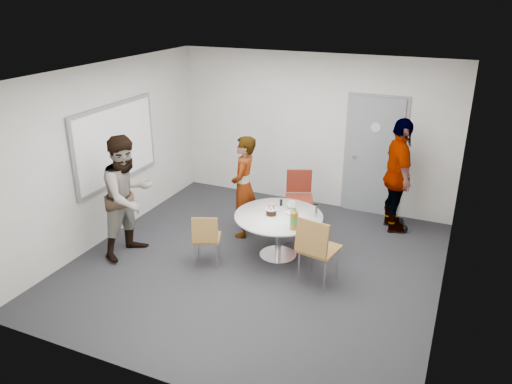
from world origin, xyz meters
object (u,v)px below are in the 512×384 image
at_px(person_main, 244,187).
at_px(person_right, 398,176).
at_px(chair_near_left, 206,236).
at_px(person_left, 128,196).
at_px(chair_far, 299,192).
at_px(table, 280,221).
at_px(chair_near_right, 316,245).
at_px(whiteboard, 116,144).
at_px(door, 374,157).

distance_m(person_main, person_right, 2.45).
distance_m(chair_near_left, person_main, 1.17).
bearing_deg(chair_near_left, person_left, 163.03).
distance_m(chair_far, person_right, 1.60).
bearing_deg(person_main, chair_far, 127.35).
height_order(table, chair_near_right, table).
xyz_separation_m(chair_far, person_left, (-1.93, -1.97, 0.35)).
bearing_deg(person_right, person_left, 101.75).
relative_size(whiteboard, chair_near_right, 1.93).
height_order(table, person_right, person_right).
height_order(chair_near_right, person_left, person_left).
bearing_deg(door, chair_far, -137.11).
relative_size(chair_near_left, chair_near_right, 0.80).
distance_m(whiteboard, chair_near_left, 2.14).
height_order(door, person_main, door).
xyz_separation_m(door, person_main, (-1.66, -1.67, -0.21)).
bearing_deg(chair_far, person_right, 171.95).
bearing_deg(person_right, door, 20.51).
bearing_deg(person_main, chair_near_left, -14.17).
distance_m(table, person_main, 0.95).
xyz_separation_m(table, chair_far, (-0.13, 1.21, -0.02)).
bearing_deg(chair_far, person_main, 25.48).
distance_m(chair_near_right, chair_far, 1.93).
bearing_deg(chair_near_left, chair_far, 46.67).
distance_m(door, table, 2.35).
height_order(chair_near_left, person_left, person_left).
bearing_deg(chair_far, whiteboard, 5.03).
xyz_separation_m(person_main, person_right, (2.17, 1.14, 0.12)).
bearing_deg(person_left, table, -58.60).
xyz_separation_m(person_left, person_right, (3.43, 2.37, 0.02)).
height_order(chair_near_right, chair_far, chair_near_right).
height_order(chair_far, person_left, person_left).
relative_size(chair_near_left, person_right, 0.42).
xyz_separation_m(table, chair_near_right, (0.70, -0.53, 0.02)).
distance_m(whiteboard, person_main, 2.09).
distance_m(chair_near_left, chair_far, 2.01).
relative_size(table, chair_near_right, 1.29).
height_order(door, person_left, door).
height_order(chair_near_left, chair_near_right, chair_near_right).
bearing_deg(chair_near_right, chair_near_left, -165.21).
xyz_separation_m(door, person_left, (-2.93, -2.90, -0.12)).
distance_m(table, chair_far, 1.22).
bearing_deg(chair_near_left, chair_near_right, -17.45).
relative_size(table, person_left, 0.70).
xyz_separation_m(table, person_main, (-0.79, 0.46, 0.23)).
distance_m(whiteboard, person_right, 4.45).
relative_size(whiteboard, chair_far, 2.06).
bearing_deg(chair_near_left, table, 15.59).
bearing_deg(person_main, person_right, 106.85).
relative_size(table, chair_far, 1.38).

